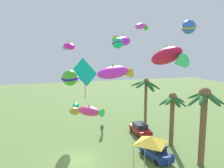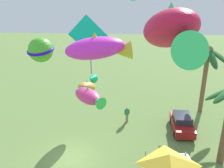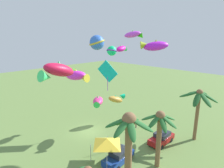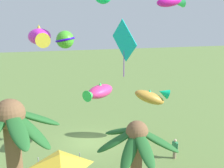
{
  "view_description": "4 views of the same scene",
  "coord_description": "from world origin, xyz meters",
  "views": [
    {
      "loc": [
        21.64,
        -3.3,
        11.1
      ],
      "look_at": [
        0.81,
        3.41,
        7.91
      ],
      "focal_mm": 35.89,
      "sensor_mm": 36.0,
      "label": 1
    },
    {
      "loc": [
        14.89,
        4.29,
        11.82
      ],
      "look_at": [
        -0.18,
        3.17,
        6.1
      ],
      "focal_mm": 38.62,
      "sensor_mm": 36.0,
      "label": 2
    },
    {
      "loc": [
        15.36,
        19.94,
        13.55
      ],
      "look_at": [
        -1.2,
        3.66,
        7.66
      ],
      "focal_mm": 29.93,
      "sensor_mm": 36.0,
      "label": 3
    },
    {
      "loc": [
        3.22,
        21.75,
        10.91
      ],
      "look_at": [
        -1.41,
        2.48,
        5.75
      ],
      "focal_mm": 44.41,
      "sensor_mm": 36.0,
      "label": 4
    }
  ],
  "objects": [
    {
      "name": "ground_plane",
      "position": [
        0.0,
        0.0,
        0.0
      ],
      "size": [
        120.0,
        120.0,
        0.0
      ],
      "primitive_type": "plane",
      "color": "olive"
    },
    {
      "name": "palm_tree_0",
      "position": [
        4.68,
        11.36,
        5.58
      ],
      "size": [
        3.95,
        3.77,
        7.78
      ],
      "color": "brown",
      "rests_on": "ground"
    },
    {
      "name": "palm_tree_2",
      "position": [
        -0.41,
        11.23,
        4.68
      ],
      "size": [
        3.62,
        3.64,
        6.38
      ],
      "color": "brown",
      "rests_on": "ground"
    },
    {
      "name": "spectator_0",
      "position": [
        -5.93,
        4.2,
        0.81
      ],
      "size": [
        0.38,
        0.5,
        1.59
      ],
      "color": "gray",
      "rests_on": "ground"
    },
    {
      "name": "festival_tent",
      "position": [
        2.78,
        6.82,
        2.47
      ],
      "size": [
        2.86,
        2.86,
        2.85
      ],
      "color": "#9E9EA3",
      "rests_on": "ground"
    },
    {
      "name": "kite_fish_0",
      "position": [
        -0.59,
        1.52,
        4.95
      ],
      "size": [
        2.97,
        2.84,
        1.22
      ],
      "color": "#F23787"
    },
    {
      "name": "kite_fish_1",
      "position": [
        3.55,
        2.81,
        9.34
      ],
      "size": [
        1.83,
        3.44,
        1.46
      ],
      "color": "#EF2EE0"
    },
    {
      "name": "kite_fish_5",
      "position": [
        -5.34,
        0.56,
        3.93
      ],
      "size": [
        3.31,
        1.97,
        1.84
      ],
      "color": "gold"
    },
    {
      "name": "kite_diamond_7",
      "position": [
        -2.62,
        1.38,
        8.77
      ],
      "size": [
        1.1,
        3.02,
        4.44
      ],
      "color": "#0FC5B9"
    },
    {
      "name": "kite_ball_8",
      "position": [
        1.67,
        -0.79,
        8.77
      ],
      "size": [
        2.08,
        2.08,
        1.42
      ],
      "color": "green"
    },
    {
      "name": "kite_fish_9",
      "position": [
        -6.83,
        0.22,
        11.74
      ],
      "size": [
        2.82,
        1.69,
        1.2
      ],
      "color": "#EE18AD"
    }
  ]
}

